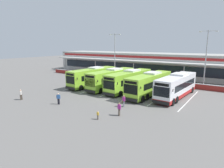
# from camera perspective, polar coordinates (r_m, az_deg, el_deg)

# --- Properties ---
(ground_plane) EXTENTS (200.00, 200.00, 0.00)m
(ground_plane) POSITION_cam_1_polar(r_m,az_deg,el_deg) (30.72, -0.24, -4.25)
(ground_plane) COLOR #605E5B
(terminal_building) EXTENTS (70.00, 13.00, 6.00)m
(terminal_building) POSITION_cam_1_polar(r_m,az_deg,el_deg) (54.26, 15.96, 5.47)
(terminal_building) COLOR silver
(terminal_building) RESTS_ON ground
(red_barrier_wall) EXTENTS (60.00, 0.40, 1.10)m
(red_barrier_wall) POSITION_cam_1_polar(r_m,az_deg,el_deg) (43.07, 10.63, 0.92)
(red_barrier_wall) COLOR maroon
(red_barrier_wall) RESTS_ON ground
(coach_bus_leftmost) EXTENTS (3.56, 12.29, 3.78)m
(coach_bus_leftmost) POSITION_cam_1_polar(r_m,az_deg,el_deg) (40.02, -5.61, 2.05)
(coach_bus_leftmost) COLOR #8CC633
(coach_bus_leftmost) RESTS_ON ground
(coach_bus_left_centre) EXTENTS (3.56, 12.29, 3.78)m
(coach_bus_left_centre) POSITION_cam_1_polar(r_m,az_deg,el_deg) (37.48, -0.13, 1.45)
(coach_bus_left_centre) COLOR #8CC633
(coach_bus_left_centre) RESTS_ON ground
(coach_bus_centre) EXTENTS (3.56, 12.29, 3.78)m
(coach_bus_centre) POSITION_cam_1_polar(r_m,az_deg,el_deg) (35.64, 5.08, 0.88)
(coach_bus_centre) COLOR #8CC633
(coach_bus_centre) RESTS_ON ground
(coach_bus_right_centre) EXTENTS (3.56, 12.29, 3.78)m
(coach_bus_right_centre) POSITION_cam_1_polar(r_m,az_deg,el_deg) (33.11, 11.01, -0.12)
(coach_bus_right_centre) COLOR #8CC633
(coach_bus_right_centre) RESTS_ON ground
(coach_bus_rightmost) EXTENTS (3.56, 12.29, 3.78)m
(coach_bus_rightmost) POSITION_cam_1_polar(r_m,az_deg,el_deg) (32.74, 18.48, -0.64)
(coach_bus_rightmost) COLOR silver
(coach_bus_rightmost) RESTS_ON ground
(bay_stripe_far_west) EXTENTS (0.14, 13.00, 0.01)m
(bay_stripe_far_west) POSITION_cam_1_polar(r_m,az_deg,el_deg) (41.61, -7.61, -0.13)
(bay_stripe_far_west) COLOR silver
(bay_stripe_far_west) RESTS_ON ground
(bay_stripe_west) EXTENTS (0.14, 13.00, 0.01)m
(bay_stripe_west) POSITION_cam_1_polar(r_m,az_deg,el_deg) (39.01, -2.97, -0.83)
(bay_stripe_west) COLOR silver
(bay_stripe_west) RESTS_ON ground
(bay_stripe_mid_west) EXTENTS (0.14, 13.00, 0.01)m
(bay_stripe_mid_west) POSITION_cam_1_polar(r_m,az_deg,el_deg) (36.71, 2.29, -1.62)
(bay_stripe_mid_west) COLOR silver
(bay_stripe_mid_west) RESTS_ON ground
(bay_stripe_centre) EXTENTS (0.14, 13.00, 0.01)m
(bay_stripe_centre) POSITION_cam_1_polar(r_m,az_deg,el_deg) (34.76, 8.21, -2.48)
(bay_stripe_centre) COLOR silver
(bay_stripe_centre) RESTS_ON ground
(bay_stripe_mid_east) EXTENTS (0.14, 13.00, 0.01)m
(bay_stripe_mid_east) POSITION_cam_1_polar(r_m,az_deg,el_deg) (33.24, 14.75, -3.41)
(bay_stripe_mid_east) COLOR silver
(bay_stripe_mid_east) RESTS_ON ground
(bay_stripe_east) EXTENTS (0.14, 13.00, 0.01)m
(bay_stripe_east) POSITION_cam_1_polar(r_m,az_deg,el_deg) (32.19, 21.83, -4.36)
(bay_stripe_east) COLOR silver
(bay_stripe_east) RESTS_ON ground
(pedestrian_with_handbag) EXTENTS (0.63, 0.48, 1.62)m
(pedestrian_with_handbag) POSITION_cam_1_polar(r_m,az_deg,el_deg) (26.52, 3.45, -4.92)
(pedestrian_with_handbag) COLOR slate
(pedestrian_with_handbag) RESTS_ON ground
(pedestrian_in_dark_coat) EXTENTS (0.46, 0.43, 1.62)m
(pedestrian_in_dark_coat) POSITION_cam_1_polar(r_m,az_deg,el_deg) (28.59, -15.46, -4.07)
(pedestrian_in_dark_coat) COLOR black
(pedestrian_in_dark_coat) RESTS_ON ground
(pedestrian_child) EXTENTS (0.33, 0.22, 1.00)m
(pedestrian_child) POSITION_cam_1_polar(r_m,az_deg,el_deg) (22.30, -4.20, -9.04)
(pedestrian_child) COLOR #4C4238
(pedestrian_child) RESTS_ON ground
(pedestrian_near_bin) EXTENTS (0.47, 0.42, 1.62)m
(pedestrian_near_bin) POSITION_cam_1_polar(r_m,az_deg,el_deg) (32.83, -25.21, -2.76)
(pedestrian_near_bin) COLOR #4C4238
(pedestrian_near_bin) RESTS_ON ground
(pedestrian_approaching_bus) EXTENTS (0.54, 0.38, 1.62)m
(pedestrian_approaching_bus) POSITION_cam_1_polar(r_m,az_deg,el_deg) (23.26, 2.14, -7.26)
(pedestrian_approaching_bus) COLOR #4C4238
(pedestrian_approaching_bus) RESTS_ON ground
(lamp_post_west) EXTENTS (3.24, 0.28, 11.00)m
(lamp_post_west) POSITION_cam_1_polar(r_m,az_deg,el_deg) (49.63, 0.83, 9.17)
(lamp_post_west) COLOR #9E9EA3
(lamp_post_west) RESTS_ON ground
(lamp_post_centre) EXTENTS (3.24, 0.28, 11.00)m
(lamp_post_centre) POSITION_cam_1_polar(r_m,az_deg,el_deg) (41.73, 25.93, 7.56)
(lamp_post_centre) COLOR #9E9EA3
(lamp_post_centre) RESTS_ON ground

